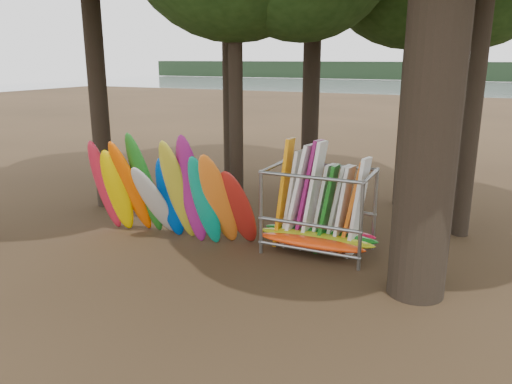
% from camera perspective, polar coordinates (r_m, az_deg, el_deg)
% --- Properties ---
extents(ground, '(120.00, 120.00, 0.00)m').
position_cam_1_polar(ground, '(12.60, -3.74, -7.68)').
color(ground, '#47331E').
rests_on(ground, ground).
extents(lake, '(160.00, 160.00, 0.00)m').
position_cam_1_polar(lake, '(70.54, 20.85, 10.18)').
color(lake, gray).
rests_on(lake, ground).
extents(far_shore, '(160.00, 4.00, 4.00)m').
position_cam_1_polar(far_shore, '(120.31, 23.05, 12.57)').
color(far_shore, black).
rests_on(far_shore, ground).
extents(kayak_row, '(4.88, 2.26, 3.20)m').
position_cam_1_polar(kayak_row, '(13.54, -10.05, -0.30)').
color(kayak_row, red).
rests_on(kayak_row, ground).
extents(storage_rack, '(3.09, 1.56, 2.90)m').
position_cam_1_polar(storage_rack, '(12.87, 7.16, -2.41)').
color(storage_rack, gray).
rests_on(storage_rack, ground).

